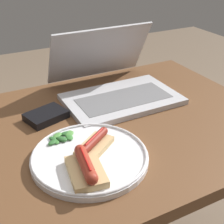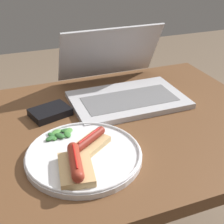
% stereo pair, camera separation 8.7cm
% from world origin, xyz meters
% --- Properties ---
extents(desk, '(1.03, 0.72, 0.72)m').
position_xyz_m(desk, '(0.00, 0.00, 0.64)').
color(desk, brown).
rests_on(desk, ground_plane).
extents(laptop, '(0.37, 0.35, 0.22)m').
position_xyz_m(laptop, '(0.12, 0.16, 0.76)').
color(laptop, '#B7B7BC').
rests_on(laptop, desk).
extents(plate, '(0.29, 0.29, 0.02)m').
position_xyz_m(plate, '(-0.10, -0.13, 0.73)').
color(plate, silver).
rests_on(plate, desk).
extents(sausage_toast_left, '(0.12, 0.11, 0.04)m').
position_xyz_m(sausage_toast_left, '(-0.08, -0.11, 0.75)').
color(sausage_toast_left, tan).
rests_on(sausage_toast_left, plate).
extents(sausage_toast_middle, '(0.09, 0.13, 0.05)m').
position_xyz_m(sausage_toast_middle, '(-0.14, -0.20, 0.75)').
color(sausage_toast_middle, tan).
rests_on(sausage_toast_middle, plate).
extents(salad_pile, '(0.09, 0.06, 0.01)m').
position_xyz_m(salad_pile, '(-0.14, -0.03, 0.73)').
color(salad_pile, '#4C8E3D').
rests_on(salad_pile, plate).
extents(external_drive, '(0.14, 0.11, 0.02)m').
position_xyz_m(external_drive, '(-0.14, 0.11, 0.73)').
color(external_drive, black).
rests_on(external_drive, desk).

